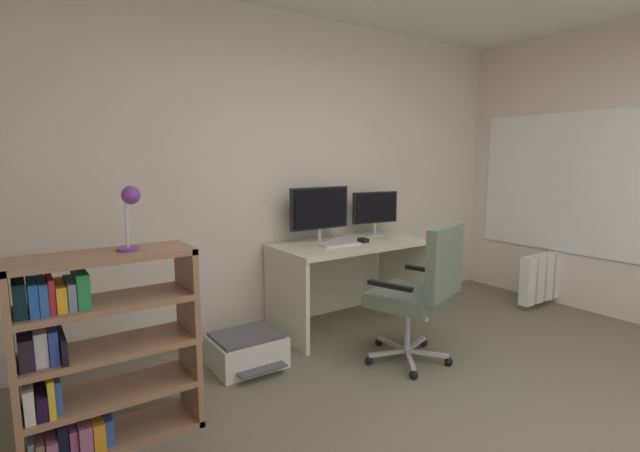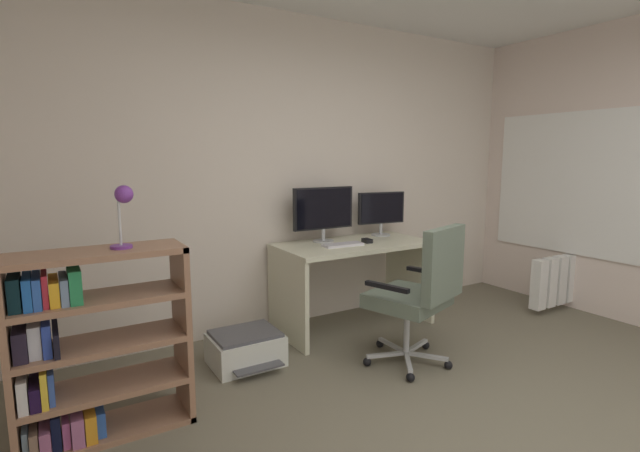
{
  "view_description": "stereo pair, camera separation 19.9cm",
  "coord_description": "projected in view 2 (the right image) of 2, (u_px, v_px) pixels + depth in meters",
  "views": [
    {
      "loc": [
        -2.05,
        -1.01,
        1.48
      ],
      "look_at": [
        -0.15,
        1.76,
        0.97
      ],
      "focal_mm": 25.87,
      "sensor_mm": 36.0,
      "label": 1
    },
    {
      "loc": [
        -1.89,
        -1.12,
        1.48
      ],
      "look_at": [
        -0.15,
        1.76,
        0.97
      ],
      "focal_mm": 25.87,
      "sensor_mm": 36.0,
      "label": 2
    }
  ],
  "objects": [
    {
      "name": "bookshelf",
      "position": [
        84.0,
        350.0,
        2.38
      ],
      "size": [
        0.86,
        0.33,
        1.0
      ],
      "color": "#966A4E",
      "rests_on": "ground"
    },
    {
      "name": "desk_lamp",
      "position": [
        123.0,
        205.0,
        2.39
      ],
      "size": [
        0.13,
        0.11,
        0.33
      ],
      "color": "#723495",
      "rests_on": "bookshelf"
    },
    {
      "name": "computer_mouse",
      "position": [
        367.0,
        241.0,
        3.94
      ],
      "size": [
        0.07,
        0.11,
        0.03
      ],
      "primitive_type": "cube",
      "rotation": [
        0.0,
        0.0,
        -0.14
      ],
      "color": "black",
      "rests_on": "desk"
    },
    {
      "name": "window_pane",
      "position": [
        577.0,
        184.0,
        4.4
      ],
      "size": [
        0.01,
        1.6,
        1.28
      ],
      "primitive_type": "cube",
      "color": "white"
    },
    {
      "name": "monitor_secondary",
      "position": [
        381.0,
        210.0,
        4.28
      ],
      "size": [
        0.47,
        0.18,
        0.4
      ],
      "color": "#B2B5B7",
      "rests_on": "desk"
    },
    {
      "name": "window_frame",
      "position": [
        576.0,
        184.0,
        4.4
      ],
      "size": [
        0.02,
        1.68,
        1.36
      ],
      "primitive_type": "cube",
      "color": "white"
    },
    {
      "name": "radiator",
      "position": [
        563.0,
        279.0,
        4.49
      ],
      "size": [
        0.9,
        0.1,
        0.47
      ],
      "color": "white",
      "rests_on": "ground"
    },
    {
      "name": "printer",
      "position": [
        246.0,
        348.0,
        3.3
      ],
      "size": [
        0.49,
        0.48,
        0.24
      ],
      "color": "silver",
      "rests_on": "ground"
    },
    {
      "name": "desk",
      "position": [
        353.0,
        266.0,
        3.98
      ],
      "size": [
        1.32,
        0.68,
        0.75
      ],
      "color": "beige",
      "rests_on": "ground"
    },
    {
      "name": "wall_back",
      "position": [
        292.0,
        174.0,
        4.03
      ],
      "size": [
        5.01,
        0.1,
        2.66
      ],
      "primitive_type": "cube",
      "color": "silver",
      "rests_on": "ground"
    },
    {
      "name": "office_chair",
      "position": [
        420.0,
        290.0,
        3.2
      ],
      "size": [
        0.67,
        0.69,
        1.01
      ],
      "color": "#B7BABC",
      "rests_on": "ground"
    },
    {
      "name": "keyboard",
      "position": [
        343.0,
        245.0,
        3.8
      ],
      "size": [
        0.35,
        0.16,
        0.02
      ],
      "primitive_type": "cube",
      "rotation": [
        0.0,
        0.0,
        -0.08
      ],
      "color": "silver",
      "rests_on": "desk"
    },
    {
      "name": "monitor_main",
      "position": [
        323.0,
        210.0,
        3.95
      ],
      "size": [
        0.57,
        0.18,
        0.47
      ],
      "color": "#B2B5B7",
      "rests_on": "desk"
    }
  ]
}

